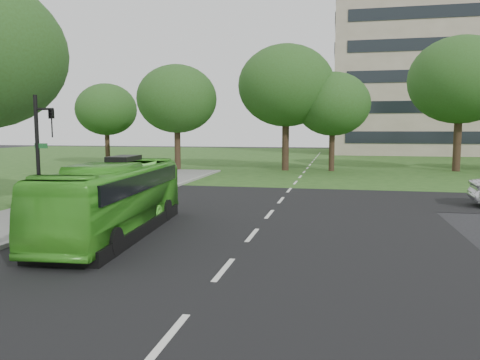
{
  "coord_description": "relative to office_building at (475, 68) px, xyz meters",
  "views": [
    {
      "loc": [
        2.82,
        -13.3,
        3.59
      ],
      "look_at": [
        -0.97,
        4.58,
        1.6
      ],
      "focal_mm": 35.0,
      "sensor_mm": 36.0,
      "label": 1
    }
  ],
  "objects": [
    {
      "name": "traffic_light",
      "position": [
        -29.01,
        -61.15,
        -9.72
      ],
      "size": [
        0.76,
        0.19,
        4.74
      ],
      "rotation": [
        0.0,
        0.0,
        0.01
      ],
      "color": "black",
      "rests_on": "ground"
    },
    {
      "name": "office_building",
      "position": [
        0.0,
        0.0,
        0.0
      ],
      "size": [
        40.1,
        20.1,
        25.0
      ],
      "color": "gray",
      "rests_on": "ground"
    },
    {
      "name": "tree_park_f",
      "position": [
        -42.28,
        -31.32,
        -6.94
      ],
      "size": [
        6.13,
        6.13,
        8.18
      ],
      "color": "black",
      "rests_on": "ground"
    },
    {
      "name": "tree_park_c",
      "position": [
        -19.75,
        -34.42,
        -6.8
      ],
      "size": [
        6.33,
        6.33,
        8.4
      ],
      "color": "black",
      "rests_on": "ground"
    },
    {
      "name": "tree_park_a",
      "position": [
        -32.77,
        -36.91,
        -6.36
      ],
      "size": [
        6.81,
        6.81,
        9.05
      ],
      "color": "black",
      "rests_on": "ground"
    },
    {
      "name": "tree_park_b",
      "position": [
        -23.71,
        -34.57,
        -5.21
      ],
      "size": [
        8.25,
        8.25,
        10.81
      ],
      "color": "black",
      "rests_on": "ground"
    },
    {
      "name": "street_surfaces",
      "position": [
        -22.34,
        -39.21,
        -12.47
      ],
      "size": [
        120.0,
        120.0,
        0.15
      ],
      "color": "black",
      "rests_on": "ground"
    },
    {
      "name": "bus",
      "position": [
        -26.57,
        -60.7,
        -11.27
      ],
      "size": [
        2.81,
        9.0,
        2.47
      ],
      "primitive_type": "imported",
      "rotation": [
        0.0,
        0.0,
        0.08
      ],
      "color": "green",
      "rests_on": "ground"
    },
    {
      "name": "ground",
      "position": [
        -21.96,
        -61.96,
        -12.5
      ],
      "size": [
        160.0,
        160.0,
        0.0
      ],
      "primitive_type": "plane",
      "color": "black",
      "rests_on": "ground"
    },
    {
      "name": "tree_park_d",
      "position": [
        -9.32,
        -32.53,
        -4.83
      ],
      "size": [
        8.57,
        8.57,
        11.33
      ],
      "color": "black",
      "rests_on": "ground"
    }
  ]
}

